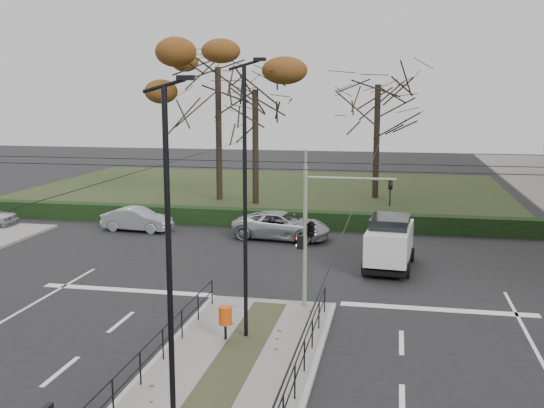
{
  "coord_description": "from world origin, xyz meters",
  "views": [
    {
      "loc": [
        4.37,
        -17.31,
        7.66
      ],
      "look_at": [
        -0.57,
        7.76,
        3.26
      ],
      "focal_mm": 42.0,
      "sensor_mm": 36.0,
      "label": 1
    }
  ],
  "objects_px": {
    "traffic_light": "(313,226)",
    "streetlamp_median_far": "(246,200)",
    "white_van": "(390,241)",
    "parked_car_second": "(137,219)",
    "rust_tree": "(218,67)",
    "bare_tree_near": "(255,98)",
    "bare_tree_center": "(378,93)",
    "litter_bin": "(225,316)",
    "parked_car_fourth": "(282,225)",
    "streetlamp_median_near": "(170,274)"
  },
  "relations": [
    {
      "from": "white_van",
      "to": "bare_tree_center",
      "type": "bearing_deg",
      "value": 93.91
    },
    {
      "from": "streetlamp_median_far",
      "to": "streetlamp_median_near",
      "type": "bearing_deg",
      "value": -88.94
    },
    {
      "from": "traffic_light",
      "to": "litter_bin",
      "type": "xyz_separation_m",
      "value": [
        -2.25,
        -3.63,
        -2.2
      ]
    },
    {
      "from": "rust_tree",
      "to": "bare_tree_near",
      "type": "bearing_deg",
      "value": -21.26
    },
    {
      "from": "streetlamp_median_near",
      "to": "bare_tree_near",
      "type": "relative_size",
      "value": 0.75
    },
    {
      "from": "traffic_light",
      "to": "bare_tree_near",
      "type": "xyz_separation_m",
      "value": [
        -6.88,
        21.38,
        4.34
      ]
    },
    {
      "from": "parked_car_second",
      "to": "rust_tree",
      "type": "relative_size",
      "value": 0.32
    },
    {
      "from": "traffic_light",
      "to": "white_van",
      "type": "distance_m",
      "value": 7.05
    },
    {
      "from": "traffic_light",
      "to": "white_van",
      "type": "height_order",
      "value": "traffic_light"
    },
    {
      "from": "litter_bin",
      "to": "parked_car_second",
      "type": "distance_m",
      "value": 17.79
    },
    {
      "from": "parked_car_fourth",
      "to": "bare_tree_center",
      "type": "xyz_separation_m",
      "value": [
        4.44,
        14.45,
        7.06
      ]
    },
    {
      "from": "traffic_light",
      "to": "parked_car_second",
      "type": "height_order",
      "value": "traffic_light"
    },
    {
      "from": "streetlamp_median_far",
      "to": "parked_car_second",
      "type": "xyz_separation_m",
      "value": [
        -9.91,
        14.76,
        -3.85
      ]
    },
    {
      "from": "parked_car_second",
      "to": "rust_tree",
      "type": "distance_m",
      "value": 14.29
    },
    {
      "from": "traffic_light",
      "to": "white_van",
      "type": "bearing_deg",
      "value": 67.3
    },
    {
      "from": "streetlamp_median_near",
      "to": "bare_tree_center",
      "type": "xyz_separation_m",
      "value": [
        2.84,
        35.78,
        3.63
      ]
    },
    {
      "from": "rust_tree",
      "to": "white_van",
      "type": "bearing_deg",
      "value": -52.54
    },
    {
      "from": "streetlamp_median_near",
      "to": "bare_tree_center",
      "type": "height_order",
      "value": "bare_tree_center"
    },
    {
      "from": "traffic_light",
      "to": "litter_bin",
      "type": "relative_size",
      "value": 4.81
    },
    {
      "from": "bare_tree_near",
      "to": "bare_tree_center",
      "type": "bearing_deg",
      "value": 26.99
    },
    {
      "from": "rust_tree",
      "to": "bare_tree_near",
      "type": "height_order",
      "value": "rust_tree"
    },
    {
      "from": "rust_tree",
      "to": "litter_bin",
      "type": "bearing_deg",
      "value": -73.81
    },
    {
      "from": "white_van",
      "to": "bare_tree_near",
      "type": "bearing_deg",
      "value": 122.15
    },
    {
      "from": "parked_car_fourth",
      "to": "bare_tree_center",
      "type": "bearing_deg",
      "value": -10.35
    },
    {
      "from": "streetlamp_median_far",
      "to": "bare_tree_center",
      "type": "bearing_deg",
      "value": 84.11
    },
    {
      "from": "white_van",
      "to": "parked_car_second",
      "type": "bearing_deg",
      "value": 159.75
    },
    {
      "from": "streetlamp_median_far",
      "to": "traffic_light",
      "type": "bearing_deg",
      "value": 62.91
    },
    {
      "from": "parked_car_second",
      "to": "parked_car_fourth",
      "type": "bearing_deg",
      "value": -88.35
    },
    {
      "from": "litter_bin",
      "to": "rust_tree",
      "type": "distance_m",
      "value": 28.6
    },
    {
      "from": "streetlamp_median_far",
      "to": "white_van",
      "type": "xyz_separation_m",
      "value": [
        4.29,
        9.52,
        -3.29
      ]
    },
    {
      "from": "parked_car_fourth",
      "to": "streetlamp_median_far",
      "type": "bearing_deg",
      "value": -167.39
    },
    {
      "from": "bare_tree_near",
      "to": "traffic_light",
      "type": "bearing_deg",
      "value": -72.17
    },
    {
      "from": "litter_bin",
      "to": "bare_tree_near",
      "type": "relative_size",
      "value": 0.1
    },
    {
      "from": "parked_car_fourth",
      "to": "bare_tree_center",
      "type": "height_order",
      "value": "bare_tree_center"
    },
    {
      "from": "traffic_light",
      "to": "streetlamp_median_far",
      "type": "bearing_deg",
      "value": -117.09
    },
    {
      "from": "traffic_light",
      "to": "streetlamp_median_far",
      "type": "height_order",
      "value": "streetlamp_median_far"
    },
    {
      "from": "streetlamp_median_far",
      "to": "bare_tree_near",
      "type": "bearing_deg",
      "value": 101.94
    },
    {
      "from": "parked_car_fourth",
      "to": "bare_tree_center",
      "type": "distance_m",
      "value": 16.68
    },
    {
      "from": "parked_car_second",
      "to": "bare_tree_near",
      "type": "relative_size",
      "value": 0.38
    },
    {
      "from": "bare_tree_center",
      "to": "bare_tree_near",
      "type": "height_order",
      "value": "bare_tree_center"
    },
    {
      "from": "streetlamp_median_far",
      "to": "rust_tree",
      "type": "distance_m",
      "value": 27.53
    },
    {
      "from": "litter_bin",
      "to": "parked_car_second",
      "type": "xyz_separation_m",
      "value": [
        -9.33,
        15.14,
        -0.23
      ]
    },
    {
      "from": "parked_car_second",
      "to": "rust_tree",
      "type": "xyz_separation_m",
      "value": [
        1.73,
        11.03,
        8.92
      ]
    },
    {
      "from": "litter_bin",
      "to": "streetlamp_median_near",
      "type": "height_order",
      "value": "streetlamp_median_near"
    },
    {
      "from": "streetlamp_median_far",
      "to": "parked_car_fourth",
      "type": "relative_size",
      "value": 1.65
    },
    {
      "from": "traffic_light",
      "to": "streetlamp_median_far",
      "type": "relative_size",
      "value": 0.59
    },
    {
      "from": "white_van",
      "to": "rust_tree",
      "type": "bearing_deg",
      "value": 127.46
    },
    {
      "from": "litter_bin",
      "to": "parked_car_fourth",
      "type": "bearing_deg",
      "value": 93.46
    },
    {
      "from": "streetlamp_median_near",
      "to": "streetlamp_median_far",
      "type": "xyz_separation_m",
      "value": [
        -0.13,
        6.97,
        0.36
      ]
    },
    {
      "from": "parked_car_second",
      "to": "bare_tree_center",
      "type": "height_order",
      "value": "bare_tree_center"
    }
  ]
}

